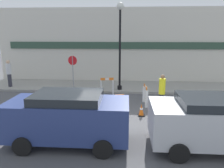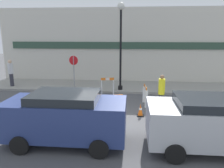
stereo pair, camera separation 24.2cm
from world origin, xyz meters
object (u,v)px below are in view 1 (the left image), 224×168
at_px(stop_sign, 73,67).
at_px(parked_car_1, 68,116).
at_px(person_worker, 162,92).
at_px(person_pedestrian, 9,72).
at_px(parked_car_2, 213,120).
at_px(streetlamp_post, 120,35).

xyz_separation_m(stop_sign, parked_car_1, (1.59, -7.11, -0.57)).
relative_size(person_worker, person_pedestrian, 1.00).
relative_size(parked_car_1, parked_car_2, 1.01).
height_order(person_pedestrian, parked_car_1, person_pedestrian).
relative_size(person_worker, parked_car_2, 0.46).
xyz_separation_m(streetlamp_post, person_worker, (2.12, -3.56, -2.57)).
relative_size(streetlamp_post, parked_car_1, 1.33).
bearing_deg(streetlamp_post, parked_car_1, -101.96).
xyz_separation_m(streetlamp_post, person_pedestrian, (-7.45, 0.29, -2.44)).
distance_m(person_pedestrian, parked_car_1, 9.36).
xyz_separation_m(streetlamp_post, parked_car_2, (3.21, -6.91, -2.58)).
relative_size(stop_sign, person_pedestrian, 1.18).
height_order(person_worker, person_pedestrian, person_pedestrian).
xyz_separation_m(streetlamp_post, stop_sign, (-3.06, 0.20, -1.99)).
distance_m(stop_sign, person_worker, 6.42).
relative_size(person_worker, parked_car_1, 0.45).
xyz_separation_m(streetlamp_post, parked_car_1, (-1.46, -6.91, -2.56)).
distance_m(streetlamp_post, person_pedestrian, 7.84).
distance_m(streetlamp_post, parked_car_1, 7.51).
bearing_deg(parked_car_2, stop_sign, 131.40).
height_order(stop_sign, person_pedestrian, stop_sign).
bearing_deg(person_pedestrian, streetlamp_post, -153.86).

